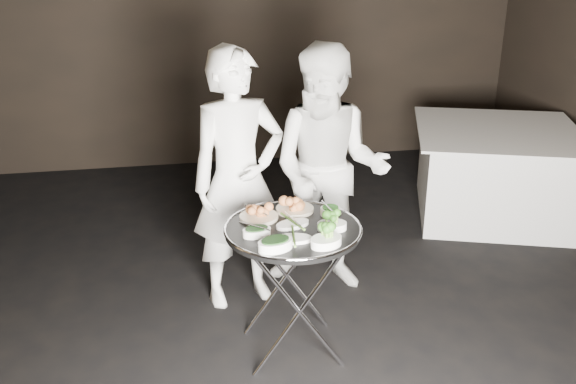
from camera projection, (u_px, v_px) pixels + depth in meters
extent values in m
cube|color=black|center=(292.00, 358.00, 3.79)|extent=(6.00, 7.00, 0.05)
cube|color=black|center=(228.00, 18.00, 6.42)|extent=(6.00, 0.05, 3.00)
cylinder|color=silver|center=(300.00, 312.00, 3.50)|extent=(0.53, 0.02, 0.78)
cylinder|color=silver|center=(300.00, 312.00, 3.50)|extent=(0.53, 0.02, 0.78)
cylinder|color=silver|center=(286.00, 275.00, 3.87)|extent=(0.53, 0.02, 0.78)
cylinder|color=silver|center=(286.00, 275.00, 3.87)|extent=(0.53, 0.02, 0.78)
cylinder|color=silver|center=(252.00, 239.00, 3.51)|extent=(0.02, 0.45, 0.02)
cylinder|color=silver|center=(332.00, 233.00, 3.58)|extent=(0.02, 0.45, 0.02)
cylinder|color=black|center=(293.00, 230.00, 3.53)|extent=(0.75, 0.75, 0.03)
torus|color=silver|center=(293.00, 228.00, 3.53)|extent=(0.77, 0.77, 0.02)
cylinder|color=beige|center=(259.00, 217.00, 3.64)|extent=(0.22, 0.22, 0.02)
cylinder|color=beige|center=(295.00, 209.00, 3.74)|extent=(0.22, 0.22, 0.02)
cylinder|color=white|center=(330.00, 211.00, 3.68)|extent=(0.12, 0.12, 0.04)
cylinder|color=silver|center=(256.00, 210.00, 3.62)|extent=(0.11, 0.17, 0.01)
cylinder|color=silver|center=(295.00, 204.00, 3.71)|extent=(0.09, 0.18, 0.01)
cylinder|color=silver|center=(328.00, 207.00, 3.66)|extent=(0.04, 0.19, 0.01)
cylinder|color=silver|center=(254.00, 226.00, 3.43)|extent=(0.15, 0.13, 0.01)
cylinder|color=silver|center=(334.00, 220.00, 3.50)|extent=(0.14, 0.15, 0.01)
cylinder|color=silver|center=(293.00, 218.00, 3.52)|extent=(0.06, 0.19, 0.01)
imported|color=white|center=(238.00, 180.00, 4.06)|extent=(0.70, 0.55, 1.70)
imported|color=white|center=(329.00, 171.00, 4.24)|extent=(1.00, 0.90, 1.68)
cube|color=silver|center=(494.00, 174.00, 5.52)|extent=(1.20, 1.20, 0.75)
cube|color=silver|center=(499.00, 131.00, 5.38)|extent=(1.35, 1.35, 0.02)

